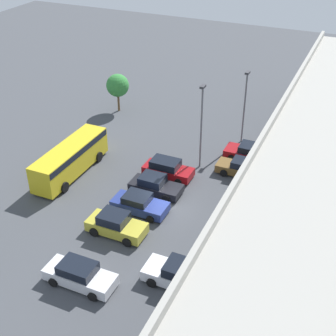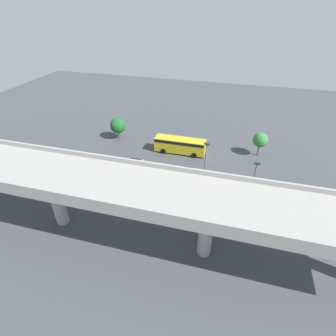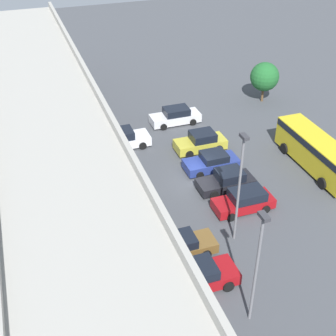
{
  "view_description": "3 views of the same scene",
  "coord_description": "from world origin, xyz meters",
  "px_view_note": "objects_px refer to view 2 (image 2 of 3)",
  "views": [
    {
      "loc": [
        27.41,
        12.58,
        22.46
      ],
      "look_at": [
        -2.05,
        -0.61,
        2.38
      ],
      "focal_mm": 50.0,
      "sensor_mm": 36.0,
      "label": 1
    },
    {
      "loc": [
        -9.97,
        29.81,
        23.51
      ],
      "look_at": [
        -1.63,
        -0.47,
        2.62
      ],
      "focal_mm": 28.0,
      "sensor_mm": 36.0,
      "label": 2
    },
    {
      "loc": [
        -27.73,
        12.3,
        21.08
      ],
      "look_at": [
        -0.71,
        2.84,
        2.28
      ],
      "focal_mm": 50.0,
      "sensor_mm": 36.0,
      "label": 3
    }
  ],
  "objects_px": {
    "parked_car_3": "(170,174)",
    "lamp_post_near_aisle": "(205,165)",
    "parked_car_5": "(134,167)",
    "parked_car_6": "(99,188)",
    "parked_car_2": "(188,177)",
    "lamp_post_mid_lot": "(253,183)",
    "tree_front_centre": "(118,126)",
    "shuttle_bus": "(180,144)",
    "tree_front_left": "(260,140)",
    "parked_car_0": "(222,210)",
    "parked_car_1": "(200,207)",
    "parked_car_4": "(152,172)",
    "parked_car_7": "(102,164)"
  },
  "relations": [
    {
      "from": "parked_car_0",
      "to": "parked_car_1",
      "type": "relative_size",
      "value": 0.97
    },
    {
      "from": "parked_car_2",
      "to": "shuttle_bus",
      "type": "bearing_deg",
      "value": -159.08
    },
    {
      "from": "parked_car_2",
      "to": "lamp_post_near_aisle",
      "type": "bearing_deg",
      "value": 51.97
    },
    {
      "from": "parked_car_0",
      "to": "tree_front_centre",
      "type": "relative_size",
      "value": 1.07
    },
    {
      "from": "parked_car_3",
      "to": "parked_car_5",
      "type": "bearing_deg",
      "value": -93.29
    },
    {
      "from": "lamp_post_near_aisle",
      "to": "lamp_post_mid_lot",
      "type": "distance_m",
      "value": 6.56
    },
    {
      "from": "parked_car_4",
      "to": "tree_front_centre",
      "type": "relative_size",
      "value": 1.06
    },
    {
      "from": "parked_car_3",
      "to": "tree_front_left",
      "type": "relative_size",
      "value": 1.02
    },
    {
      "from": "parked_car_2",
      "to": "parked_car_7",
      "type": "distance_m",
      "value": 14.08
    },
    {
      "from": "parked_car_4",
      "to": "tree_front_centre",
      "type": "height_order",
      "value": "tree_front_centre"
    },
    {
      "from": "parked_car_0",
      "to": "shuttle_bus",
      "type": "relative_size",
      "value": 0.51
    },
    {
      "from": "parked_car_5",
      "to": "lamp_post_near_aisle",
      "type": "bearing_deg",
      "value": 78.54
    },
    {
      "from": "lamp_post_near_aisle",
      "to": "tree_front_left",
      "type": "bearing_deg",
      "value": -120.98
    },
    {
      "from": "parked_car_0",
      "to": "parked_car_6",
      "type": "bearing_deg",
      "value": 90.18
    },
    {
      "from": "parked_car_1",
      "to": "parked_car_7",
      "type": "height_order",
      "value": "parked_car_7"
    },
    {
      "from": "parked_car_6",
      "to": "lamp_post_near_aisle",
      "type": "xyz_separation_m",
      "value": [
        -14.09,
        -3.89,
        3.86
      ]
    },
    {
      "from": "parked_car_2",
      "to": "lamp_post_mid_lot",
      "type": "height_order",
      "value": "lamp_post_mid_lot"
    },
    {
      "from": "parked_car_4",
      "to": "lamp_post_mid_lot",
      "type": "bearing_deg",
      "value": 74.29
    },
    {
      "from": "parked_car_1",
      "to": "lamp_post_mid_lot",
      "type": "bearing_deg",
      "value": -71.82
    },
    {
      "from": "parked_car_6",
      "to": "lamp_post_mid_lot",
      "type": "distance_m",
      "value": 20.68
    },
    {
      "from": "lamp_post_near_aisle",
      "to": "parked_car_3",
      "type": "bearing_deg",
      "value": -20.0
    },
    {
      "from": "parked_car_6",
      "to": "tree_front_centre",
      "type": "xyz_separation_m",
      "value": [
        4.27,
        -16.08,
        1.96
      ]
    },
    {
      "from": "parked_car_1",
      "to": "parked_car_3",
      "type": "xyz_separation_m",
      "value": [
        5.62,
        -6.0,
        0.0
      ]
    },
    {
      "from": "lamp_post_near_aisle",
      "to": "lamp_post_mid_lot",
      "type": "xyz_separation_m",
      "value": [
        -6.21,
        2.09,
        -0.3
      ]
    },
    {
      "from": "lamp_post_near_aisle",
      "to": "tree_front_centre",
      "type": "height_order",
      "value": "lamp_post_near_aisle"
    },
    {
      "from": "parked_car_3",
      "to": "tree_front_centre",
      "type": "relative_size",
      "value": 1.04
    },
    {
      "from": "parked_car_0",
      "to": "parked_car_4",
      "type": "bearing_deg",
      "value": 62.72
    },
    {
      "from": "parked_car_6",
      "to": "lamp_post_mid_lot",
      "type": "relative_size",
      "value": 0.61
    },
    {
      "from": "parked_car_1",
      "to": "tree_front_left",
      "type": "distance_m",
      "value": 18.39
    },
    {
      "from": "parked_car_0",
      "to": "tree_front_left",
      "type": "xyz_separation_m",
      "value": [
        -4.56,
        -16.49,
        2.26
      ]
    },
    {
      "from": "parked_car_3",
      "to": "lamp_post_near_aisle",
      "type": "xyz_separation_m",
      "value": [
        -5.37,
        1.95,
        3.92
      ]
    },
    {
      "from": "parked_car_6",
      "to": "lamp_post_near_aisle",
      "type": "distance_m",
      "value": 15.12
    },
    {
      "from": "parked_car_6",
      "to": "shuttle_bus",
      "type": "height_order",
      "value": "shuttle_bus"
    },
    {
      "from": "parked_car_3",
      "to": "parked_car_6",
      "type": "bearing_deg",
      "value": -56.2
    },
    {
      "from": "parked_car_5",
      "to": "lamp_post_mid_lot",
      "type": "height_order",
      "value": "lamp_post_mid_lot"
    },
    {
      "from": "parked_car_2",
      "to": "parked_car_6",
      "type": "height_order",
      "value": "parked_car_6"
    },
    {
      "from": "shuttle_bus",
      "to": "tree_front_left",
      "type": "bearing_deg",
      "value": -168.75
    },
    {
      "from": "parked_car_3",
      "to": "shuttle_bus",
      "type": "bearing_deg",
      "value": -177.84
    },
    {
      "from": "parked_car_7",
      "to": "lamp_post_near_aisle",
      "type": "relative_size",
      "value": 0.61
    },
    {
      "from": "parked_car_4",
      "to": "parked_car_5",
      "type": "relative_size",
      "value": 1.0
    },
    {
      "from": "parked_car_0",
      "to": "parked_car_2",
      "type": "xyz_separation_m",
      "value": [
        5.66,
        -5.89,
        -0.01
      ]
    },
    {
      "from": "parked_car_5",
      "to": "parked_car_6",
      "type": "bearing_deg",
      "value": -24.11
    },
    {
      "from": "parked_car_6",
      "to": "parked_car_7",
      "type": "distance_m",
      "value": 6.37
    },
    {
      "from": "parked_car_0",
      "to": "parked_car_5",
      "type": "xyz_separation_m",
      "value": [
        14.36,
        -6.13,
        0.03
      ]
    },
    {
      "from": "parked_car_4",
      "to": "parked_car_7",
      "type": "xyz_separation_m",
      "value": [
        8.5,
        0.04,
        0.06
      ]
    },
    {
      "from": "parked_car_0",
      "to": "parked_car_5",
      "type": "height_order",
      "value": "parked_car_5"
    },
    {
      "from": "parked_car_4",
      "to": "tree_front_centre",
      "type": "distance_m",
      "value": 14.56
    },
    {
      "from": "parked_car_6",
      "to": "parked_car_5",
      "type": "bearing_deg",
      "value": -24.11
    },
    {
      "from": "tree_front_left",
      "to": "shuttle_bus",
      "type": "bearing_deg",
      "value": 11.25
    },
    {
      "from": "lamp_post_mid_lot",
      "to": "tree_front_left",
      "type": "height_order",
      "value": "lamp_post_mid_lot"
    }
  ]
}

